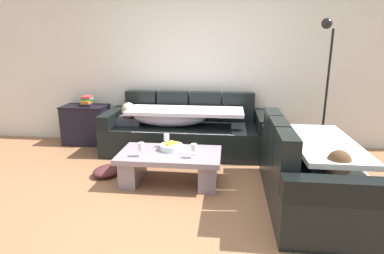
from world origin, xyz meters
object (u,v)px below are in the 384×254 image
(fruit_bowl, at_px, (171,146))
(crumpled_garment, at_px, (107,171))
(wine_glass_near_right, at_px, (194,148))
(coffee_table, at_px, (170,164))
(floor_lamp, at_px, (325,82))
(side_cabinet, at_px, (86,125))
(couch_near_window, at_px, (312,173))
(open_magazine, at_px, (187,151))
(wine_glass_far_back, at_px, (166,138))
(book_stack_on_cabinet, at_px, (87,101))
(couch_along_wall, at_px, (184,131))
(wine_glass_near_left, at_px, (141,147))

(fruit_bowl, relative_size, crumpled_garment, 0.70)
(wine_glass_near_right, bearing_deg, coffee_table, 153.84)
(coffee_table, height_order, fruit_bowl, fruit_bowl)
(coffee_table, height_order, floor_lamp, floor_lamp)
(side_cabinet, bearing_deg, coffee_table, -39.64)
(couch_near_window, height_order, open_magazine, couch_near_window)
(wine_glass_far_back, height_order, book_stack_on_cabinet, book_stack_on_cabinet)
(couch_along_wall, height_order, open_magazine, couch_along_wall)
(wine_glass_near_right, height_order, open_magazine, wine_glass_near_right)
(couch_near_window, relative_size, floor_lamp, 0.91)
(couch_near_window, relative_size, open_magazine, 6.36)
(wine_glass_near_right, distance_m, side_cabinet, 2.50)
(floor_lamp, bearing_deg, couch_along_wall, 178.23)
(wine_glass_near_right, relative_size, floor_lamp, 0.09)
(wine_glass_near_right, distance_m, floor_lamp, 2.18)
(wine_glass_far_back, relative_size, book_stack_on_cabinet, 0.77)
(fruit_bowl, distance_m, wine_glass_far_back, 0.15)
(open_magazine, distance_m, crumpled_garment, 1.09)
(wine_glass_near_right, bearing_deg, open_magazine, 115.87)
(open_magazine, distance_m, book_stack_on_cabinet, 2.27)
(wine_glass_far_back, relative_size, open_magazine, 0.59)
(coffee_table, bearing_deg, wine_glass_far_back, 110.85)
(couch_along_wall, height_order, side_cabinet, couch_along_wall)
(coffee_table, bearing_deg, fruit_bowl, 90.16)
(fruit_bowl, height_order, wine_glass_far_back, wine_glass_far_back)
(open_magazine, relative_size, book_stack_on_cabinet, 1.29)
(open_magazine, xyz_separation_m, side_cabinet, (-1.86, 1.31, -0.06))
(couch_near_window, distance_m, coffee_table, 1.59)
(couch_along_wall, height_order, wine_glass_near_right, couch_along_wall)
(wine_glass_near_left, bearing_deg, floor_lamp, 28.84)
(wine_glass_far_back, bearing_deg, floor_lamp, 23.26)
(couch_along_wall, height_order, fruit_bowl, couch_along_wall)
(floor_lamp, bearing_deg, fruit_bowl, -153.54)
(open_magazine, xyz_separation_m, book_stack_on_cabinet, (-1.82, 1.31, 0.33))
(side_cabinet, bearing_deg, wine_glass_near_right, -37.83)
(couch_near_window, height_order, floor_lamp, floor_lamp)
(wine_glass_near_right, height_order, floor_lamp, floor_lamp)
(side_cabinet, bearing_deg, couch_near_window, -28.04)
(open_magazine, bearing_deg, floor_lamp, 45.78)
(fruit_bowl, height_order, crumpled_garment, fruit_bowl)
(book_stack_on_cabinet, bearing_deg, fruit_bowl, -38.30)
(couch_near_window, relative_size, book_stack_on_cabinet, 8.22)
(coffee_table, xyz_separation_m, floor_lamp, (1.99, 1.09, 0.88))
(couch_along_wall, relative_size, wine_glass_far_back, 14.81)
(couch_near_window, bearing_deg, open_magazine, 73.62)
(side_cabinet, bearing_deg, floor_lamp, -4.48)
(coffee_table, distance_m, wine_glass_far_back, 0.34)
(book_stack_on_cabinet, bearing_deg, couch_along_wall, -7.89)
(couch_along_wall, relative_size, wine_glass_near_left, 14.81)
(book_stack_on_cabinet, distance_m, crumpled_garment, 1.62)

